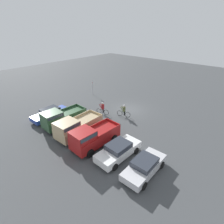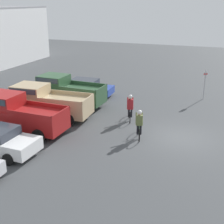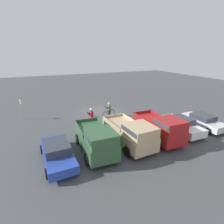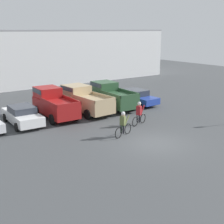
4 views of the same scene
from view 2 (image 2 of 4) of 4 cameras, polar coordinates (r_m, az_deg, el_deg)
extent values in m
plane|color=#424447|center=(18.89, 12.08, -4.60)|extent=(80.00, 80.00, 0.00)
cylinder|color=black|center=(16.22, -18.45, -8.23)|extent=(0.20, 0.63, 0.63)
cylinder|color=black|center=(17.47, -14.62, -5.75)|extent=(0.20, 0.63, 0.63)
cube|color=maroon|center=(19.58, -15.53, -1.10)|extent=(2.16, 5.16, 1.09)
cube|color=maroon|center=(20.22, -19.23, 2.06)|extent=(1.90, 2.10, 0.83)
cube|color=#333D47|center=(20.17, -19.28, 2.56)|extent=(1.95, 1.93, 0.37)
cube|color=maroon|center=(18.05, -14.97, -0.56)|extent=(0.18, 3.06, 0.25)
cube|color=maroon|center=(19.51, -11.64, 1.24)|extent=(0.18, 3.06, 0.25)
cube|color=maroon|center=(17.97, -9.36, -0.22)|extent=(2.00, 0.14, 0.25)
cylinder|color=black|center=(21.42, -17.17, -0.90)|extent=(0.25, 0.83, 0.83)
cylinder|color=black|center=(18.13, -13.30, -4.32)|extent=(0.25, 0.83, 0.83)
cylinder|color=black|center=(19.64, -9.98, -2.17)|extent=(0.25, 0.83, 0.83)
cube|color=tan|center=(21.67, -10.88, 1.26)|extent=(2.34, 5.46, 1.07)
cube|color=tan|center=(22.20, -14.71, 3.89)|extent=(2.02, 2.24, 0.76)
cube|color=#333D47|center=(22.16, -14.74, 4.31)|extent=(2.07, 2.07, 0.34)
cube|color=tan|center=(20.14, -9.65, 1.89)|extent=(0.24, 3.22, 0.25)
cube|color=tan|center=(21.85, -7.28, 3.44)|extent=(0.24, 3.22, 0.25)
cube|color=tan|center=(20.37, -4.44, 2.32)|extent=(2.08, 0.18, 0.25)
cylinder|color=black|center=(21.82, -15.93, -0.39)|extent=(0.26, 0.83, 0.82)
cylinder|color=black|center=(23.47, -13.19, 1.27)|extent=(0.26, 0.83, 0.82)
cylinder|color=black|center=(20.23, -8.03, -1.39)|extent=(0.26, 0.83, 0.82)
cylinder|color=black|center=(22.01, -5.71, 0.47)|extent=(0.26, 0.83, 0.82)
cube|color=#2D5133|center=(23.96, -7.41, 3.30)|extent=(2.20, 5.15, 1.09)
cube|color=#2D5133|center=(24.50, -10.62, 5.76)|extent=(1.93, 2.10, 0.77)
cube|color=#333D47|center=(24.46, -10.64, 6.14)|extent=(1.98, 1.94, 0.34)
cube|color=#2D5133|center=(22.49, -6.45, 4.02)|extent=(0.19, 3.05, 0.25)
cube|color=#2D5133|center=(24.14, -4.23, 5.19)|extent=(0.19, 3.05, 0.25)
cube|color=#2D5133|center=(22.67, -1.97, 4.27)|extent=(2.02, 0.15, 0.25)
cylinder|color=black|center=(24.11, -11.80, 1.89)|extent=(0.25, 0.85, 0.84)
cylinder|color=black|center=(25.72, -9.30, 3.18)|extent=(0.25, 0.85, 0.84)
cylinder|color=black|center=(22.54, -5.14, 0.98)|extent=(0.25, 0.85, 0.84)
cylinder|color=black|center=(24.25, -2.94, 2.40)|extent=(0.25, 0.85, 0.84)
cube|color=#233D9E|center=(26.56, -5.01, 4.24)|extent=(1.96, 4.85, 0.59)
cube|color=#2D333D|center=(26.41, -5.05, 5.42)|extent=(1.68, 2.21, 0.54)
cylinder|color=black|center=(26.49, -8.80, 3.49)|extent=(0.21, 0.66, 0.66)
cylinder|color=black|center=(28.02, -7.17, 4.47)|extent=(0.21, 0.66, 0.66)
cylinder|color=black|center=(25.28, -2.59, 2.92)|extent=(0.21, 0.66, 0.66)
cylinder|color=black|center=(26.88, -1.24, 3.96)|extent=(0.21, 0.66, 0.66)
torus|color=black|center=(21.64, 3.30, 0.01)|extent=(0.72, 0.27, 0.74)
torus|color=black|center=(20.61, 3.32, -1.01)|extent=(0.72, 0.27, 0.74)
cylinder|color=silver|center=(21.06, 3.32, -0.02)|extent=(0.55, 0.21, 0.39)
cylinder|color=silver|center=(20.99, 3.33, 0.51)|extent=(0.58, 0.22, 0.04)
cylinder|color=silver|center=(20.88, 3.32, -0.20)|extent=(0.05, 0.05, 0.36)
cylinder|color=silver|center=(21.37, 3.33, 0.94)|extent=(0.16, 0.45, 0.02)
cylinder|color=black|center=(20.98, 3.08, -0.23)|extent=(0.15, 0.15, 0.55)
cylinder|color=black|center=(20.98, 3.57, -0.24)|extent=(0.15, 0.15, 0.55)
cube|color=maroon|center=(20.82, 3.35, 1.41)|extent=(0.34, 0.42, 0.68)
cylinder|color=maroon|center=(21.03, 2.89, 1.61)|extent=(0.54, 0.25, 0.73)
cylinder|color=maroon|center=(21.04, 3.81, 1.59)|extent=(0.54, 0.25, 0.73)
sphere|color=tan|center=(20.71, 3.38, 2.65)|extent=(0.24, 0.24, 0.24)
sphere|color=silver|center=(20.69, 3.38, 2.81)|extent=(0.27, 0.27, 0.27)
torus|color=black|center=(19.00, 4.90, -2.89)|extent=(0.74, 0.28, 0.76)
torus|color=black|center=(17.99, 5.01, -4.24)|extent=(0.74, 0.28, 0.76)
cylinder|color=#2D5133|center=(18.42, 4.97, -3.01)|extent=(0.56, 0.21, 0.40)
cylinder|color=#2D5133|center=(18.34, 4.99, -2.40)|extent=(0.59, 0.22, 0.04)
cylinder|color=#2D5133|center=(18.24, 4.99, -3.25)|extent=(0.05, 0.05, 0.37)
cylinder|color=#2D5133|center=(18.72, 4.95, -1.85)|extent=(0.16, 0.45, 0.02)
cylinder|color=black|center=(18.34, 4.70, -3.28)|extent=(0.15, 0.15, 0.56)
cylinder|color=black|center=(18.34, 5.26, -3.28)|extent=(0.15, 0.15, 0.56)
cube|color=#5B6638|center=(18.17, 5.03, -1.51)|extent=(0.34, 0.42, 0.61)
cylinder|color=#5B6638|center=(18.37, 4.47, -1.25)|extent=(0.54, 0.25, 0.66)
cylinder|color=#5B6638|center=(18.38, 5.53, -1.26)|extent=(0.54, 0.25, 0.66)
sphere|color=tan|center=(18.05, 5.06, -0.22)|extent=(0.24, 0.24, 0.24)
sphere|color=silver|center=(18.03, 5.07, -0.04)|extent=(0.26, 0.26, 0.26)
cylinder|color=#9E9EA3|center=(26.36, 16.55, 4.81)|extent=(0.06, 0.06, 2.42)
cube|color=white|center=(26.16, 16.74, 6.68)|extent=(0.14, 0.28, 0.45)
cube|color=red|center=(26.16, 16.74, 6.68)|extent=(0.14, 0.28, 0.10)
camera|label=1|loc=(21.30, -62.89, 18.29)|focal=28.00mm
camera|label=3|loc=(32.53, -23.41, 17.41)|focal=28.00mm
camera|label=4|loc=(12.03, 88.98, -3.16)|focal=50.00mm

